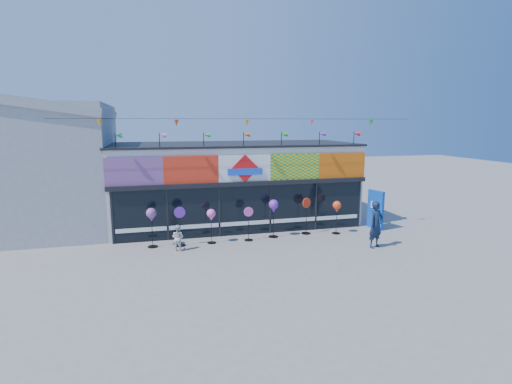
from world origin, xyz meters
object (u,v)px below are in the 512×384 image
object	(u,v)px
spinner_0	(151,216)
child	(178,238)
spinner_1	(180,225)
adult_man	(376,225)
spinner_6	(337,208)
spinner_5	(306,215)
spinner_2	(211,216)
spinner_3	(249,223)
blue_sign	(375,210)
spinner_4	(274,207)

from	to	relation	value
spinner_0	child	world-z (taller)	spinner_0
spinner_1	adult_man	bearing A→B (deg)	-15.95
spinner_6	spinner_5	bearing A→B (deg)	166.49
child	adult_man	bearing A→B (deg)	-156.63
spinner_0	spinner_2	xyz separation A→B (m)	(2.47, -0.07, -0.13)
spinner_3	child	distance (m)	3.17
blue_sign	spinner_4	world-z (taller)	blue_sign
spinner_1	child	bearing A→B (deg)	-103.24
spinner_0	spinner_2	distance (m)	2.48
spinner_3	spinner_6	size ratio (longest dim) A/B	0.97
spinner_5	spinner_2	bearing A→B (deg)	-175.34
blue_sign	spinner_3	bearing A→B (deg)	168.38
spinner_1	spinner_6	distance (m)	7.20
spinner_5	spinner_0	bearing A→B (deg)	-177.60
spinner_3	adult_man	distance (m)	5.39
spinner_5	spinner_6	bearing A→B (deg)	-13.51
blue_sign	spinner_3	size ratio (longest dim) A/B	1.26
blue_sign	child	size ratio (longest dim) A/B	1.79
spinner_3	spinner_4	size ratio (longest dim) A/B	0.87
spinner_1	spinner_5	size ratio (longest dim) A/B	0.98
spinner_0	spinner_1	distance (m)	1.23
spinner_1	child	xyz separation A→B (m)	(-0.14, -0.57, -0.36)
spinner_1	spinner_4	size ratio (longest dim) A/B	0.97
spinner_2	spinner_4	size ratio (longest dim) A/B	0.87
child	spinner_6	bearing A→B (deg)	-139.73
spinner_0	spinner_4	xyz separation A→B (m)	(5.33, 0.15, 0.05)
spinner_0	spinner_1	world-z (taller)	spinner_1
blue_sign	spinner_5	bearing A→B (deg)	165.19
spinner_6	adult_man	distance (m)	2.43
spinner_1	spinner_4	bearing A→B (deg)	3.71
spinner_3	child	xyz separation A→B (m)	(-3.10, -0.62, -0.27)
spinner_1	spinner_3	xyz separation A→B (m)	(2.97, 0.04, -0.09)
spinner_2	spinner_6	bearing A→B (deg)	0.35
spinner_2	child	size ratio (longest dim) A/B	1.42
blue_sign	spinner_6	world-z (taller)	blue_sign
spinner_1	spinner_4	world-z (taller)	spinner_4
spinner_5	spinner_3	bearing A→B (deg)	-172.63
spinner_5	child	distance (m)	6.05
spinner_0	child	xyz separation A→B (m)	(1.01, -0.69, -0.81)
spinner_0	spinner_5	size ratio (longest dim) A/B	0.98
spinner_3	adult_man	bearing A→B (deg)	-25.07
spinner_0	spinner_5	distance (m)	6.98
blue_sign	spinner_5	world-z (taller)	blue_sign
child	spinner_1	bearing A→B (deg)	-68.07
spinner_4	adult_man	xyz separation A→B (m)	(3.67, -2.51, -0.41)
spinner_3	spinner_1	bearing A→B (deg)	-179.20
spinner_4	adult_man	distance (m)	4.47
spinner_2	child	distance (m)	1.73
spinner_2	child	world-z (taller)	spinner_2
spinner_1	spinner_5	distance (m)	5.83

